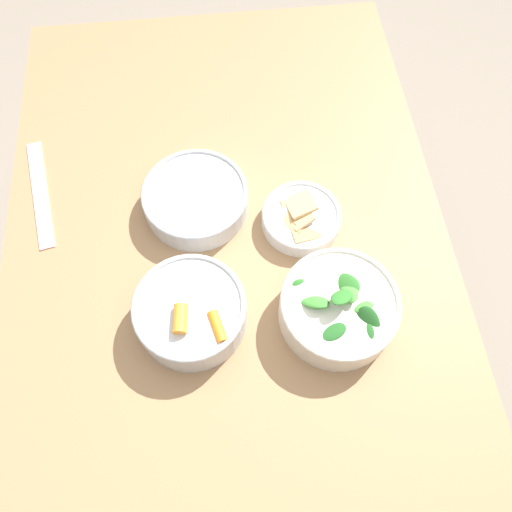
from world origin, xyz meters
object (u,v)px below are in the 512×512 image
object	(u,v)px
bowl_carrots	(191,312)
ruler	(40,193)
bowl_greens	(338,308)
bowl_cookies	(301,218)
bowl_beans_hotdog	(196,199)

from	to	relation	value
bowl_carrots	ruler	world-z (taller)	bowl_carrots
bowl_greens	bowl_carrots	bearing A→B (deg)	85.09
bowl_carrots	bowl_cookies	world-z (taller)	bowl_carrots
bowl_carrots	bowl_beans_hotdog	size ratio (longest dim) A/B	0.94
bowl_cookies	ruler	xyz separation A→B (m)	(0.12, 0.49, -0.02)
bowl_beans_hotdog	ruler	size ratio (longest dim) A/B	0.78
bowl_carrots	bowl_cookies	bearing A→B (deg)	-51.26
bowl_cookies	bowl_greens	bearing A→B (deg)	-170.30
bowl_greens	bowl_beans_hotdog	xyz separation A→B (m)	(0.25, 0.22, -0.01)
bowl_carrots	bowl_beans_hotdog	bearing A→B (deg)	-4.84
bowl_greens	ruler	world-z (taller)	bowl_greens
bowl_beans_hotdog	bowl_cookies	size ratio (longest dim) A/B	1.34
bowl_carrots	ruler	bearing A→B (deg)	44.41
bowl_greens	ruler	bearing A→B (deg)	59.49
bowl_greens	bowl_cookies	xyz separation A→B (m)	(0.19, 0.03, -0.02)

